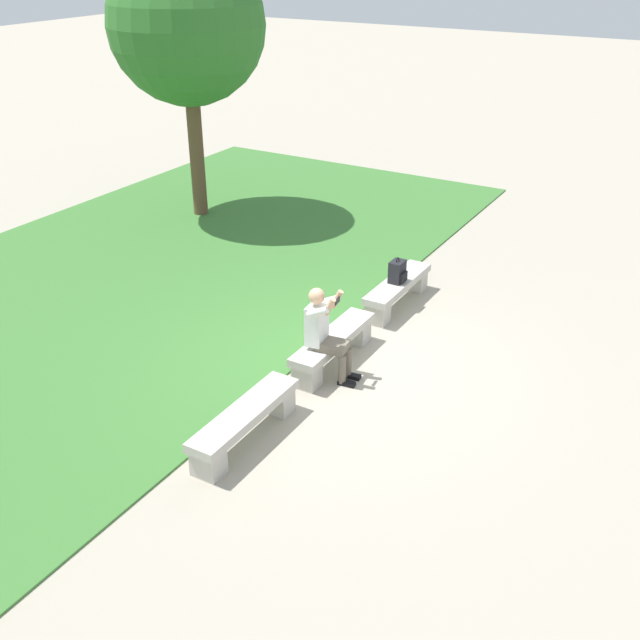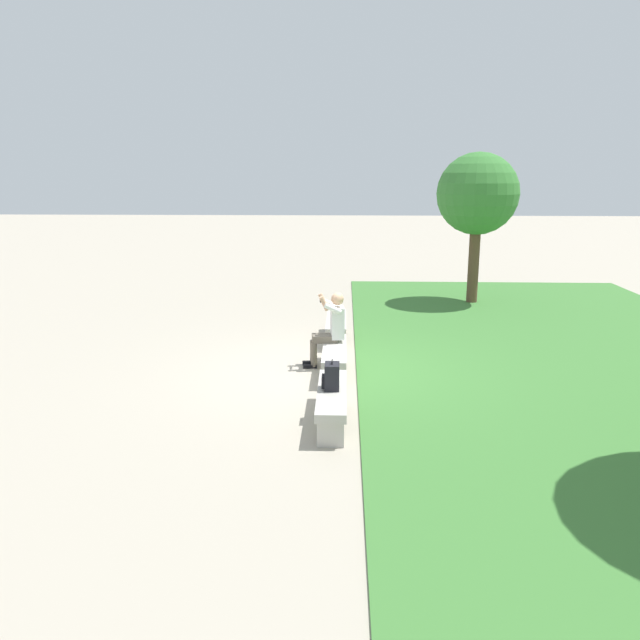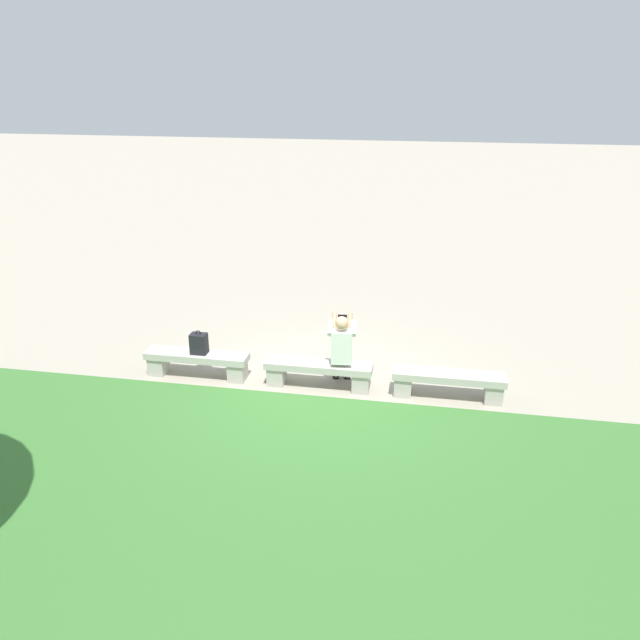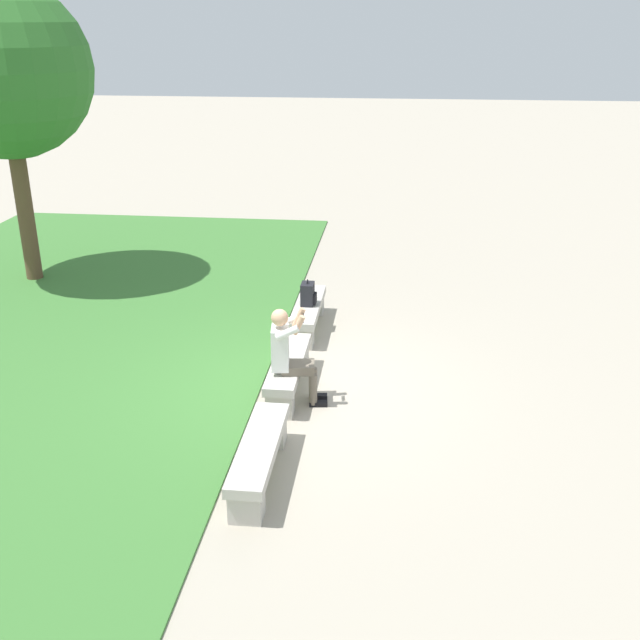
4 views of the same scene
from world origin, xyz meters
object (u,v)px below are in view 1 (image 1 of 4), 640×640
at_px(backpack, 398,272).
at_px(person_photographer, 325,329).
at_px(bench_mid, 398,289).
at_px(tree_left_background, 187,26).
at_px(bench_near, 333,344).
at_px(bench_main, 245,420).

bearing_deg(backpack, person_photographer, -178.48).
xyz_separation_m(bench_mid, tree_left_background, (1.92, 5.61, 3.57)).
xyz_separation_m(bench_near, person_photographer, (-0.38, -0.08, 0.44)).
bearing_deg(backpack, bench_main, 179.85).
relative_size(bench_main, tree_left_background, 0.33).
relative_size(bench_near, tree_left_background, 0.33).
bearing_deg(person_photographer, tree_left_background, 52.01).
xyz_separation_m(backpack, tree_left_background, (1.97, 5.62, 3.24)).
height_order(bench_main, bench_near, same).
relative_size(bench_mid, backpack, 4.23).
height_order(bench_main, backpack, backpack).
height_order(bench_main, person_photographer, person_photographer).
relative_size(bench_main, backpack, 4.23).
height_order(bench_mid, backpack, backpack).
relative_size(backpack, tree_left_background, 0.08).
xyz_separation_m(bench_main, bench_near, (2.15, 0.00, 0.00)).
distance_m(bench_main, tree_left_background, 9.10).
relative_size(bench_near, bench_mid, 1.00).
distance_m(bench_near, bench_mid, 2.15).
bearing_deg(bench_near, person_photographer, -168.48).
bearing_deg(bench_mid, backpack, -169.01).
relative_size(bench_near, backpack, 4.23).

